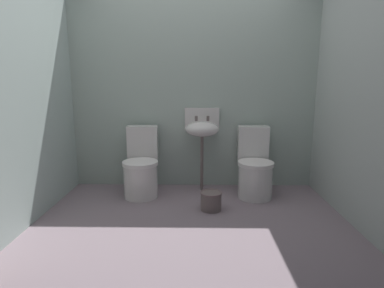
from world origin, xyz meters
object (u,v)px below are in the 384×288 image
(toilet_right, at_px, (254,168))
(sink, at_px, (202,128))
(bucket, at_px, (211,200))
(toilet_left, at_px, (141,168))

(toilet_right, relative_size, sink, 0.79)
(sink, height_order, bucket, sink)
(bucket, bearing_deg, sink, 97.81)
(toilet_left, height_order, sink, sink)
(toilet_left, distance_m, sink, 0.85)
(toilet_right, height_order, sink, sink)
(sink, bearing_deg, toilet_right, -17.30)
(toilet_left, height_order, toilet_right, same)
(bucket, bearing_deg, toilet_left, 150.60)
(toilet_left, distance_m, toilet_right, 1.31)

